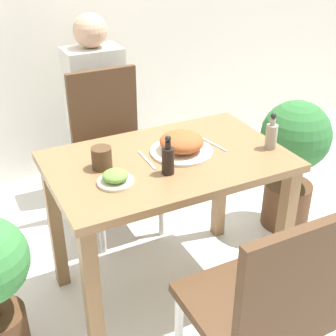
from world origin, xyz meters
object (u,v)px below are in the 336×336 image
side_plate (115,178)px  condiment_bottle (168,159)px  chair_far (112,143)px  person_figure (96,110)px  food_plate (182,144)px  sauce_bottle (271,135)px  potted_plant_right (293,155)px  drink_cup (102,158)px  chair_near (264,306)px

side_plate → condiment_bottle: condiment_bottle is taller
chair_far → person_figure: bearing=83.5°
food_plate → condiment_bottle: size_ratio=1.65×
food_plate → sauce_bottle: size_ratio=1.65×
food_plate → side_plate: size_ratio=1.90×
food_plate → potted_plant_right: size_ratio=0.35×
drink_cup → food_plate: bearing=-4.0°
side_plate → potted_plant_right: size_ratio=0.19×
food_plate → side_plate: food_plate is taller
food_plate → sauce_bottle: 0.40m
drink_cup → person_figure: (0.31, 1.01, -0.20)m
food_plate → side_plate: 0.38m
side_plate → potted_plant_right: bearing=13.4°
chair_far → drink_cup: 0.73m
chair_far → side_plate: size_ratio=6.29×
food_plate → potted_plant_right: food_plate is taller
condiment_bottle → potted_plant_right: (0.94, 0.30, -0.34)m
food_plate → condiment_bottle: condiment_bottle is taller
drink_cup → person_figure: person_figure is taller
chair_near → condiment_bottle: chair_near is taller
drink_cup → sauce_bottle: 0.76m
chair_far → condiment_bottle: bearing=-93.3°
chair_far → drink_cup: chair_far is taller
drink_cup → condiment_bottle: (0.22, -0.16, 0.02)m
food_plate → person_figure: 1.06m
condiment_bottle → potted_plant_right: condiment_bottle is taller
side_plate → condiment_bottle: (0.22, -0.02, 0.04)m
sauce_bottle → person_figure: person_figure is taller
sauce_bottle → condiment_bottle: bearing=179.9°
person_figure → side_plate: bearing=-105.0°
sauce_bottle → condiment_bottle: (-0.51, 0.00, 0.00)m
chair_near → condiment_bottle: size_ratio=5.45×
sauce_bottle → potted_plant_right: size_ratio=0.22×
chair_far → person_figure: size_ratio=0.79×
drink_cup → side_plate: bearing=-88.4°
chair_near → food_plate: size_ratio=3.31×
drink_cup → sauce_bottle: size_ratio=0.55×
condiment_bottle → chair_near: bearing=-85.3°
potted_plant_right → person_figure: (-0.85, 0.88, 0.11)m
condiment_bottle → person_figure: 1.20m
chair_near → side_plate: chair_near is taller
condiment_bottle → potted_plant_right: size_ratio=0.22×
condiment_bottle → drink_cup: bearing=143.9°
chair_near → food_plate: (0.09, 0.75, 0.26)m
chair_far → sauce_bottle: (0.47, -0.79, 0.28)m
side_plate → food_plate: bearing=18.2°
chair_near → food_plate: 0.80m
food_plate → sauce_bottle: bearing=-20.2°
sauce_bottle → person_figure: (-0.43, 1.18, -0.22)m
side_plate → chair_far: bearing=71.1°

